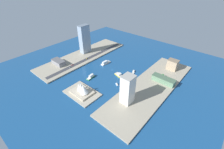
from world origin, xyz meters
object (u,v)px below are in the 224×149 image
traffic_light_waterfront (80,62)px  ferry_white_commuter (105,63)px  yacht_sleek_gray (133,72)px  taxi_yellow_cab (87,58)px  warehouse_low_gray (59,62)px  opera_landmark (82,89)px  sailboat_small_white (117,84)px  ferry_green_doubledeck (91,77)px  sedan_silver (71,67)px  apartment_midrise_tan (173,65)px  van_white (101,51)px  ferry_yellow_fast (119,75)px  pickup_red (72,65)px  hotel_broad_white (128,89)px  tower_tall_glass (85,39)px  terminal_long_green (163,80)px  hatchback_blue (111,47)px

traffic_light_waterfront → ferry_white_commuter: bearing=-134.8°
yacht_sleek_gray → taxi_yellow_cab: size_ratio=3.60×
warehouse_low_gray → opera_landmark: opera_landmark is taller
sailboat_small_white → ferry_white_commuter: bearing=-31.9°
sailboat_small_white → ferry_green_doubledeck: sailboat_small_white is taller
sailboat_small_white → ferry_green_doubledeck: size_ratio=0.53×
yacht_sleek_gray → sedan_silver: size_ratio=3.58×
apartment_midrise_tan → van_white: (177.60, 36.31, -10.13)m
apartment_midrise_tan → van_white: apartment_midrise_tan is taller
ferry_yellow_fast → pickup_red: bearing=20.6°
ferry_green_doubledeck → hotel_broad_white: bearing=174.5°
warehouse_low_gray → apartment_midrise_tan: bearing=-144.1°
hotel_broad_white → taxi_yellow_cab: 172.57m
warehouse_low_gray → opera_landmark: 121.73m
sailboat_small_white → ferry_green_doubledeck: bearing=17.5°
ferry_white_commuter → yacht_sleek_gray: ferry_white_commuter is taller
hotel_broad_white → tower_tall_glass: (191.42, -79.37, 9.87)m
ferry_green_doubledeck → terminal_long_green: size_ratio=0.50×
ferry_white_commuter → warehouse_low_gray: 107.03m
hotel_broad_white → opera_landmark: 81.44m
sailboat_small_white → apartment_midrise_tan: bearing=-115.9°
sedan_silver → traffic_light_waterfront: bearing=-97.4°
sailboat_small_white → traffic_light_waterfront: sailboat_small_white is taller
ferry_white_commuter → hatchback_blue: bearing=-58.2°
yacht_sleek_gray → ferry_green_doubledeck: ferry_green_doubledeck is taller
sedan_silver → opera_landmark: size_ratio=0.12×
pickup_red → opera_landmark: (-90.71, 47.61, 6.37)m
terminal_long_green → van_white: terminal_long_green is taller
ferry_yellow_fast → warehouse_low_gray: size_ratio=0.60×
apartment_midrise_tan → taxi_yellow_cab: size_ratio=4.92×
ferry_yellow_fast → sedan_silver: 109.32m
ferry_green_doubledeck → hatchback_blue: bearing=-65.5°
ferry_green_doubledeck → sedan_silver: size_ratio=4.95×
ferry_green_doubledeck → traffic_light_waterfront: size_ratio=3.42×
hatchback_blue → opera_landmark: opera_landmark is taller
yacht_sleek_gray → warehouse_low_gray: bearing=30.4°
opera_landmark → yacht_sleek_gray: bearing=-104.2°
ferry_yellow_fast → traffic_light_waterfront: 97.63m
van_white → opera_landmark: size_ratio=0.14×
terminal_long_green → taxi_yellow_cab: size_ratio=9.96×
apartment_midrise_tan → opera_landmark: (87.04, 178.31, -3.71)m
ferry_white_commuter → traffic_light_waterfront: (40.76, 41.03, 4.12)m
warehouse_low_gray → pickup_red: size_ratio=6.65×
warehouse_low_gray → apartment_midrise_tan: 253.15m
warehouse_low_gray → hatchback_blue: warehouse_low_gray is taller
sailboat_small_white → apartment_midrise_tan: size_ratio=0.53×
yacht_sleek_gray → ferry_green_doubledeck: bearing=53.7°
ferry_white_commuter → hatchback_blue: size_ratio=5.61×
hotel_broad_white → taxi_yellow_cab: (161.21, -56.54, -24.36)m
ferry_white_commuter → warehouse_low_gray: (77.36, 73.79, 4.92)m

